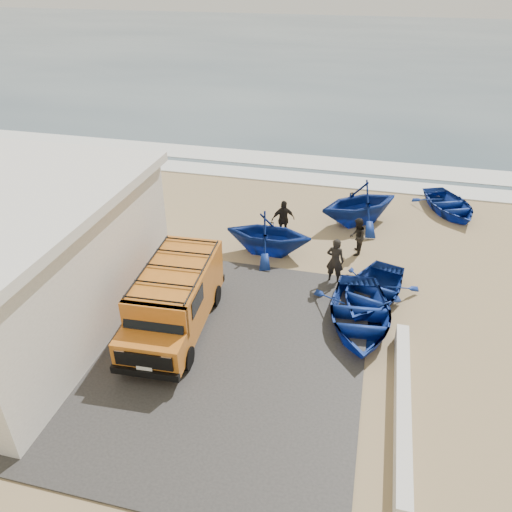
{
  "coord_description": "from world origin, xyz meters",
  "views": [
    {
      "loc": [
        3.54,
        -12.41,
        9.95
      ],
      "look_at": [
        0.04,
        1.78,
        1.2
      ],
      "focal_mm": 35.0,
      "sensor_mm": 36.0,
      "label": 1
    }
  ],
  "objects_px": {
    "boat_near_left": "(359,314)",
    "fisherman_back": "(283,220)",
    "van": "(175,297)",
    "fisherman_front": "(335,261)",
    "boat_far_right": "(449,205)",
    "boat_near_right": "(372,291)",
    "boat_far_left": "(359,203)",
    "parapet": "(402,407)",
    "boat_mid_left": "(268,233)",
    "fisherman_middle": "(357,237)"
  },
  "relations": [
    {
      "from": "van",
      "to": "boat_far_left",
      "type": "height_order",
      "value": "van"
    },
    {
      "from": "boat_far_right",
      "to": "boat_near_right",
      "type": "bearing_deg",
      "value": -134.56
    },
    {
      "from": "fisherman_back",
      "to": "boat_far_left",
      "type": "bearing_deg",
      "value": 9.03
    },
    {
      "from": "boat_near_right",
      "to": "boat_far_right",
      "type": "height_order",
      "value": "boat_near_right"
    },
    {
      "from": "boat_mid_left",
      "to": "boat_far_left",
      "type": "bearing_deg",
      "value": -41.94
    },
    {
      "from": "boat_far_right",
      "to": "fisherman_middle",
      "type": "relative_size",
      "value": 2.35
    },
    {
      "from": "parapet",
      "to": "boat_far_right",
      "type": "height_order",
      "value": "boat_far_right"
    },
    {
      "from": "fisherman_front",
      "to": "fisherman_back",
      "type": "height_order",
      "value": "fisherman_front"
    },
    {
      "from": "boat_near_left",
      "to": "boat_far_right",
      "type": "relative_size",
      "value": 1.15
    },
    {
      "from": "boat_near_left",
      "to": "boat_far_right",
      "type": "distance_m",
      "value": 9.82
    },
    {
      "from": "boat_far_left",
      "to": "fisherman_front",
      "type": "distance_m",
      "value": 4.88
    },
    {
      "from": "boat_mid_left",
      "to": "parapet",
      "type": "bearing_deg",
      "value": -143.66
    },
    {
      "from": "parapet",
      "to": "boat_near_right",
      "type": "xyz_separation_m",
      "value": [
        -0.98,
        4.85,
        0.1
      ]
    },
    {
      "from": "van",
      "to": "boat_near_right",
      "type": "distance_m",
      "value": 6.55
    },
    {
      "from": "boat_far_left",
      "to": "boat_near_right",
      "type": "bearing_deg",
      "value": -29.36
    },
    {
      "from": "boat_near_left",
      "to": "fisherman_back",
      "type": "xyz_separation_m",
      "value": [
        -3.44,
        5.05,
        0.41
      ]
    },
    {
      "from": "boat_near_right",
      "to": "parapet",
      "type": "bearing_deg",
      "value": -61.4
    },
    {
      "from": "van",
      "to": "fisherman_back",
      "type": "xyz_separation_m",
      "value": [
        2.07,
        6.5,
        -0.29
      ]
    },
    {
      "from": "fisherman_middle",
      "to": "fisherman_front",
      "type": "bearing_deg",
      "value": -13.73
    },
    {
      "from": "van",
      "to": "fisherman_back",
      "type": "bearing_deg",
      "value": 69.34
    },
    {
      "from": "boat_far_left",
      "to": "fisherman_back",
      "type": "distance_m",
      "value": 3.59
    },
    {
      "from": "parapet",
      "to": "boat_far_left",
      "type": "bearing_deg",
      "value": 99.83
    },
    {
      "from": "boat_far_right",
      "to": "fisherman_front",
      "type": "height_order",
      "value": "fisherman_front"
    },
    {
      "from": "fisherman_front",
      "to": "van",
      "type": "bearing_deg",
      "value": 48.09
    },
    {
      "from": "boat_mid_left",
      "to": "fisherman_middle",
      "type": "distance_m",
      "value": 3.41
    },
    {
      "from": "boat_near_right",
      "to": "boat_mid_left",
      "type": "bearing_deg",
      "value": 168.56
    },
    {
      "from": "boat_near_left",
      "to": "boat_mid_left",
      "type": "bearing_deg",
      "value": 129.47
    },
    {
      "from": "boat_near_left",
      "to": "boat_near_right",
      "type": "distance_m",
      "value": 1.5
    },
    {
      "from": "boat_mid_left",
      "to": "boat_far_right",
      "type": "height_order",
      "value": "boat_mid_left"
    },
    {
      "from": "parapet",
      "to": "boat_far_left",
      "type": "xyz_separation_m",
      "value": [
        -1.83,
        10.53,
        0.69
      ]
    },
    {
      "from": "parapet",
      "to": "van",
      "type": "relative_size",
      "value": 1.21
    },
    {
      "from": "boat_near_left",
      "to": "boat_far_left",
      "type": "bearing_deg",
      "value": 88.24
    },
    {
      "from": "boat_mid_left",
      "to": "fisherman_middle",
      "type": "xyz_separation_m",
      "value": [
        3.32,
        0.76,
        -0.12
      ]
    },
    {
      "from": "boat_near_left",
      "to": "boat_far_left",
      "type": "relative_size",
      "value": 1.12
    },
    {
      "from": "boat_far_right",
      "to": "fisherman_front",
      "type": "distance_m",
      "value": 8.23
    },
    {
      "from": "boat_far_left",
      "to": "fisherman_middle",
      "type": "distance_m",
      "value": 2.71
    },
    {
      "from": "parapet",
      "to": "boat_far_right",
      "type": "bearing_deg",
      "value": 80.44
    },
    {
      "from": "fisherman_back",
      "to": "boat_mid_left",
      "type": "bearing_deg",
      "value": -129.28
    },
    {
      "from": "van",
      "to": "boat_near_left",
      "type": "bearing_deg",
      "value": 11.75
    },
    {
      "from": "parapet",
      "to": "boat_far_right",
      "type": "distance_m",
      "value": 12.77
    },
    {
      "from": "van",
      "to": "boat_near_left",
      "type": "height_order",
      "value": "van"
    },
    {
      "from": "boat_far_left",
      "to": "fisherman_back",
      "type": "bearing_deg",
      "value": -92.03
    },
    {
      "from": "boat_near_left",
      "to": "boat_far_left",
      "type": "distance_m",
      "value": 7.19
    },
    {
      "from": "parapet",
      "to": "van",
      "type": "bearing_deg",
      "value": 164.11
    },
    {
      "from": "boat_near_left",
      "to": "boat_far_right",
      "type": "bearing_deg",
      "value": 63.64
    },
    {
      "from": "boat_near_right",
      "to": "fisherman_front",
      "type": "height_order",
      "value": "fisherman_front"
    },
    {
      "from": "van",
      "to": "boat_near_left",
      "type": "xyz_separation_m",
      "value": [
        5.5,
        1.45,
        -0.7
      ]
    },
    {
      "from": "van",
      "to": "fisherman_front",
      "type": "bearing_deg",
      "value": 36.98
    },
    {
      "from": "boat_near_left",
      "to": "fisherman_middle",
      "type": "bearing_deg",
      "value": 89.35
    },
    {
      "from": "boat_near_right",
      "to": "fisherman_back",
      "type": "bearing_deg",
      "value": 153.53
    }
  ]
}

